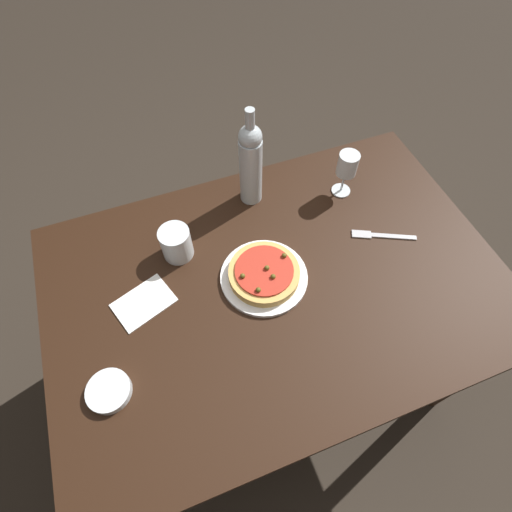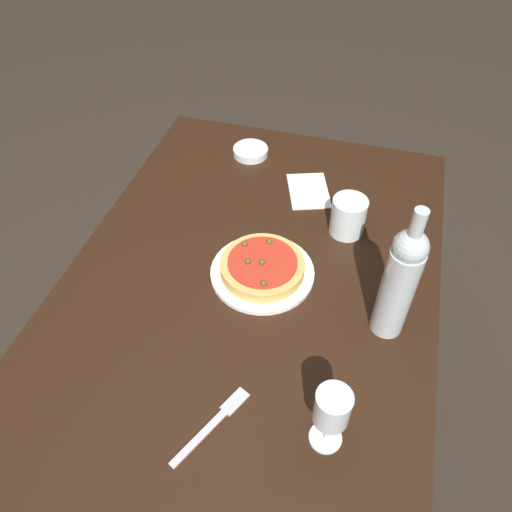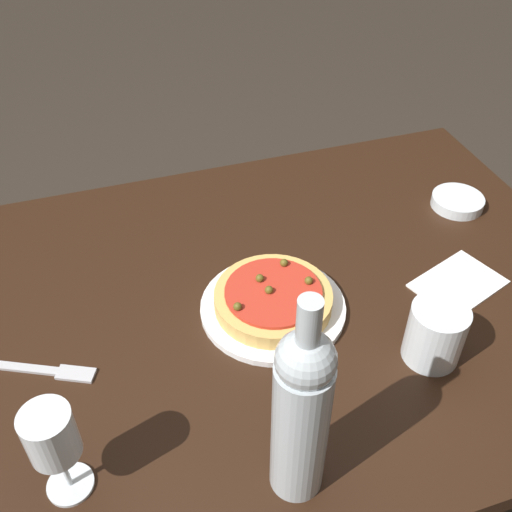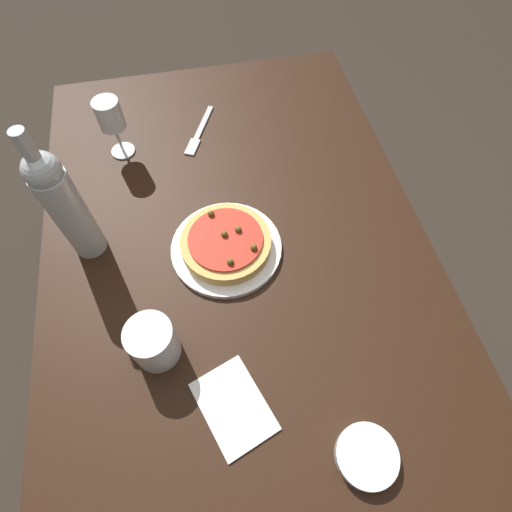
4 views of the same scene
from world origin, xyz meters
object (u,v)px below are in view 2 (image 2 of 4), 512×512
water_cup (348,216)px  wine_glass (332,410)px  dining_table (249,307)px  pizza (262,266)px  dinner_plate (262,272)px  fork (215,422)px  wine_bottle (400,281)px  side_bowl (251,151)px

water_cup → wine_glass: bearing=-175.1°
dining_table → pizza: size_ratio=6.44×
dining_table → dinner_plate: size_ratio=5.19×
dining_table → pizza: 0.13m
fork → dinner_plate: bearing=27.6°
pizza → fork: 0.37m
wine_bottle → fork: size_ratio=1.82×
pizza → water_cup: water_cup is taller
dinner_plate → wine_glass: 0.42m
dining_table → wine_bottle: (-0.04, -0.32, 0.24)m
dining_table → fork: 0.36m
pizza → wine_bottle: (-0.07, -0.29, 0.12)m
wine_glass → side_bowl: (0.80, 0.37, -0.10)m
wine_glass → wine_bottle: (0.28, -0.08, 0.04)m
dining_table → pizza: (0.03, -0.02, 0.12)m
wine_glass → fork: (-0.02, 0.20, -0.11)m
dining_table → water_cup: water_cup is taller
wine_bottle → dinner_plate: bearing=76.4°
wine_bottle → pizza: bearing=76.4°
wine_glass → water_cup: (0.55, 0.05, -0.06)m
dinner_plate → side_bowl: bearing=19.5°
wine_bottle → fork: 0.44m
dinner_plate → water_cup: 0.26m
pizza → wine_glass: bearing=-148.6°
pizza → water_cup: (0.20, -0.17, 0.02)m
pizza → fork: bearing=-178.1°
dining_table → dinner_plate: bearing=-37.0°
dining_table → wine_bottle: 0.40m
side_bowl → pizza: bearing=-160.5°
dining_table → wine_glass: (-0.32, -0.24, 0.21)m
water_cup → side_bowl: (0.25, 0.33, -0.04)m
dining_table → side_bowl: (0.48, 0.14, 0.11)m
wine_glass → dinner_plate: bearing=31.4°
pizza → side_bowl: pizza is taller
water_cup → dining_table: bearing=140.7°
wine_glass → fork: wine_glass is taller
water_cup → side_bowl: size_ratio=0.95×
dining_table → side_bowl: size_ratio=12.07×
dining_table → water_cup: size_ratio=12.72×
dinner_plate → wine_bottle: size_ratio=0.74×
pizza → wine_glass: 0.42m
wine_bottle → fork: (-0.30, 0.28, -0.14)m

